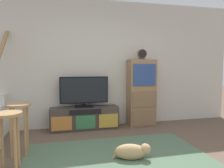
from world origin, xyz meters
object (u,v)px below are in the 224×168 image
(side_cabinet, at_px, (141,93))
(bar_stool_far, at_px, (19,117))
(media_console, at_px, (85,118))
(desk_clock, at_px, (142,54))
(television, at_px, (84,91))
(bar_stool_near, at_px, (8,128))
(dog, at_px, (132,151))

(side_cabinet, xyz_separation_m, bar_stool_far, (-2.31, -1.07, -0.16))
(media_console, xyz_separation_m, desk_clock, (1.25, -0.00, 1.33))
(bar_stool_far, bearing_deg, desk_clock, 24.57)
(television, height_order, side_cabinet, side_cabinet)
(television, height_order, desk_clock, desk_clock)
(television, distance_m, desk_clock, 1.46)
(side_cabinet, relative_size, bar_stool_near, 1.95)
(media_console, height_order, bar_stool_near, bar_stool_near)
(desk_clock, height_order, dog, desk_clock)
(media_console, bearing_deg, bar_stool_far, -135.02)
(side_cabinet, distance_m, desk_clock, 0.83)
(dog, bearing_deg, television, 106.70)
(desk_clock, relative_size, bar_stool_far, 0.29)
(media_console, xyz_separation_m, television, (-0.00, 0.02, 0.56))
(bar_stool_near, relative_size, dog, 1.40)
(bar_stool_near, bearing_deg, dog, -1.36)
(media_console, distance_m, desk_clock, 1.82)
(media_console, height_order, side_cabinet, side_cabinet)
(media_console, bearing_deg, dog, -73.06)
(bar_stool_far, xyz_separation_m, dog, (1.55, -0.54, -0.44))
(media_console, relative_size, bar_stool_near, 1.88)
(bar_stool_far, distance_m, dog, 1.70)
(bar_stool_near, bearing_deg, media_console, 54.90)
(desk_clock, distance_m, bar_stool_near, 3.00)
(bar_stool_near, bearing_deg, side_cabinet, 33.86)
(side_cabinet, bearing_deg, bar_stool_far, -155.11)
(side_cabinet, xyz_separation_m, bar_stool_near, (-2.35, -1.58, -0.17))
(desk_clock, bearing_deg, dog, -115.47)
(television, distance_m, side_cabinet, 1.25)
(television, relative_size, side_cabinet, 0.69)
(television, bearing_deg, dog, -73.30)
(bar_stool_far, relative_size, dog, 1.43)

